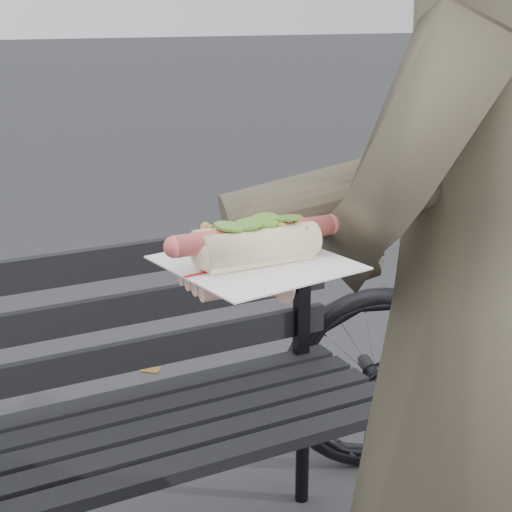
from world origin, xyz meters
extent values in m
cylinder|color=black|center=(0.77, 0.60, 0.23)|extent=(0.04, 0.04, 0.45)
cylinder|color=black|center=(0.77, 0.94, 0.23)|extent=(0.04, 0.04, 0.45)
cube|color=black|center=(0.10, 0.59, 0.47)|extent=(1.50, 0.07, 0.03)
cube|color=black|center=(0.10, 0.68, 0.47)|extent=(1.50, 0.07, 0.03)
cube|color=black|center=(0.10, 0.77, 0.47)|extent=(1.50, 0.07, 0.03)
cube|color=black|center=(0.10, 0.86, 0.47)|extent=(1.50, 0.07, 0.03)
cube|color=black|center=(0.10, 0.95, 0.47)|extent=(1.50, 0.07, 0.03)
cube|color=black|center=(0.77, 0.96, 0.67)|extent=(0.04, 0.03, 0.42)
cube|color=black|center=(0.10, 0.98, 0.57)|extent=(1.50, 0.02, 0.08)
cube|color=black|center=(0.10, 0.98, 0.70)|extent=(1.50, 0.02, 0.08)
cube|color=black|center=(0.10, 0.98, 0.83)|extent=(1.50, 0.02, 0.08)
imported|color=#494231|center=(0.51, 0.03, 0.92)|extent=(0.79, 0.66, 1.84)
cylinder|color=#494231|center=(0.36, 0.03, 1.20)|extent=(0.51, 0.23, 0.19)
cylinder|color=#D8A384|center=(0.13, -0.04, 1.13)|extent=(0.09, 0.08, 0.07)
ellipsoid|color=#D8A384|center=(0.09, -0.05, 1.13)|extent=(0.10, 0.12, 0.03)
cylinder|color=#D8A384|center=(0.03, -0.08, 1.13)|extent=(0.06, 0.02, 0.02)
cylinder|color=#D8A384|center=(0.03, -0.06, 1.13)|extent=(0.06, 0.02, 0.02)
cylinder|color=#D8A384|center=(0.03, -0.04, 1.13)|extent=(0.06, 0.02, 0.02)
cylinder|color=#D8A384|center=(0.03, -0.02, 1.13)|extent=(0.06, 0.02, 0.02)
cylinder|color=#D8A384|center=(0.10, -0.11, 1.13)|extent=(0.04, 0.05, 0.02)
cube|color=white|center=(0.09, -0.05, 1.15)|extent=(0.21, 0.21, 0.00)
cube|color=#B21E1E|center=(0.09, -0.05, 1.15)|extent=(0.19, 0.03, 0.00)
cylinder|color=#D45951|center=(0.09, -0.05, 1.18)|extent=(0.20, 0.02, 0.02)
sphere|color=#D45951|center=(-0.01, -0.05, 1.18)|extent=(0.03, 0.02, 0.02)
sphere|color=#D45951|center=(0.19, -0.05, 1.18)|extent=(0.03, 0.02, 0.02)
sphere|color=#9E6B2D|center=(0.12, -0.06, 1.19)|extent=(0.01, 0.01, 0.01)
sphere|color=#9E6B2D|center=(0.14, -0.06, 1.19)|extent=(0.01, 0.01, 0.01)
sphere|color=#9E6B2D|center=(0.04, -0.04, 1.19)|extent=(0.01, 0.01, 0.01)
sphere|color=#9E6B2D|center=(0.14, -0.04, 1.18)|extent=(0.01, 0.01, 0.01)
sphere|color=#9E6B2D|center=(0.13, -0.03, 1.19)|extent=(0.01, 0.01, 0.01)
sphere|color=#9E6B2D|center=(0.10, -0.05, 1.18)|extent=(0.01, 0.01, 0.01)
sphere|color=#9E6B2D|center=(0.15, -0.04, 1.18)|extent=(0.01, 0.01, 0.01)
sphere|color=#9E6B2D|center=(0.05, -0.04, 1.18)|extent=(0.01, 0.01, 0.01)
sphere|color=#9E6B2D|center=(0.11, -0.05, 1.18)|extent=(0.01, 0.01, 0.01)
sphere|color=#9E6B2D|center=(0.08, -0.03, 1.18)|extent=(0.01, 0.01, 0.01)
sphere|color=#9E6B2D|center=(0.13, -0.06, 1.19)|extent=(0.01, 0.01, 0.01)
sphere|color=#9E6B2D|center=(0.13, -0.05, 1.19)|extent=(0.01, 0.01, 0.01)
sphere|color=#9E6B2D|center=(0.11, -0.04, 1.18)|extent=(0.01, 0.01, 0.01)
sphere|color=#9E6B2D|center=(0.04, -0.03, 1.19)|extent=(0.01, 0.01, 0.01)
sphere|color=#9E6B2D|center=(0.14, -0.04, 1.19)|extent=(0.01, 0.01, 0.01)
sphere|color=#9E6B2D|center=(0.04, -0.06, 1.18)|extent=(0.01, 0.01, 0.01)
sphere|color=#9E6B2D|center=(0.09, -0.06, 1.19)|extent=(0.01, 0.01, 0.01)
sphere|color=#9E6B2D|center=(0.11, -0.05, 1.19)|extent=(0.01, 0.01, 0.01)
sphere|color=#9E6B2D|center=(0.14, -0.07, 1.18)|extent=(0.01, 0.01, 0.01)
sphere|color=#9E6B2D|center=(0.14, -0.08, 1.18)|extent=(0.01, 0.01, 0.01)
sphere|color=#9E6B2D|center=(0.14, -0.05, 1.18)|extent=(0.01, 0.01, 0.01)
sphere|color=#9E6B2D|center=(0.13, -0.03, 1.19)|extent=(0.01, 0.01, 0.01)
cylinder|color=#528F27|center=(0.06, -0.05, 1.19)|extent=(0.04, 0.04, 0.01)
cylinder|color=#528F27|center=(0.08, -0.05, 1.19)|extent=(0.04, 0.04, 0.01)
cylinder|color=#528F27|center=(0.10, -0.05, 1.19)|extent=(0.04, 0.04, 0.01)
cylinder|color=#528F27|center=(0.13, -0.06, 1.19)|extent=(0.04, 0.04, 0.01)
cube|color=brown|center=(1.06, 1.56, 0.00)|extent=(0.06, 0.08, 0.00)
cube|color=brown|center=(0.67, 2.00, 0.00)|extent=(0.10, 0.09, 0.00)
cube|color=brown|center=(0.94, 0.85, 0.00)|extent=(0.05, 0.05, 0.00)
camera|label=1|loc=(-0.31, -0.81, 1.42)|focal=55.00mm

